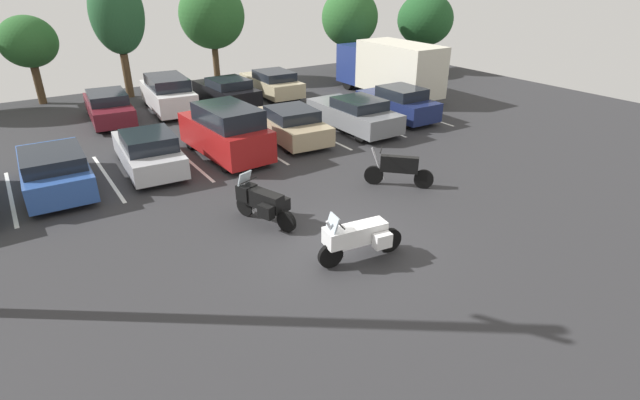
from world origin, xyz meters
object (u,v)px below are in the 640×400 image
object	(u,v)px
car_grey	(354,114)
car_far_black	(227,92)
car_far_white	(168,94)
motorcycle_touring	(358,236)
car_far_champagne	(272,83)
box_truck	(390,67)
car_silver	(148,151)
car_blue	(55,170)
motorcycle_second	(398,169)
car_red	(226,132)
car_tan	(290,124)
motorcycle_third	(262,202)
car_far_maroon	(109,107)
car_navy	(398,103)

from	to	relation	value
car_grey	car_far_black	world-z (taller)	car_grey
car_far_white	motorcycle_touring	bearing A→B (deg)	-91.99
car_far_champagne	box_truck	world-z (taller)	box_truck
car_silver	car_grey	distance (m)	9.00
car_far_white	car_far_black	world-z (taller)	car_far_white
car_blue	motorcycle_second	bearing A→B (deg)	-31.81
car_red	car_tan	world-z (taller)	car_red
motorcycle_touring	motorcycle_second	world-z (taller)	motorcycle_touring
motorcycle_second	motorcycle_third	distance (m)	4.92
box_truck	car_tan	bearing A→B (deg)	-156.78
motorcycle_third	car_grey	bearing A→B (deg)	36.88
motorcycle_third	car_grey	world-z (taller)	car_grey
car_far_white	motorcycle_third	bearing A→B (deg)	-96.85
car_tan	car_far_black	bearing A→B (deg)	88.83
motorcycle_second	motorcycle_third	size ratio (longest dim) A/B	0.81
motorcycle_third	car_silver	xyz separation A→B (m)	(-1.51, 5.84, 0.04)
car_red	car_far_maroon	xyz separation A→B (m)	(-2.68, 7.47, -0.29)
car_silver	car_grey	bearing A→B (deg)	-1.43
car_silver	car_red	bearing A→B (deg)	-5.02
motorcycle_third	box_truck	bearing A→B (deg)	36.71
car_silver	car_navy	world-z (taller)	car_navy
motorcycle_second	car_far_white	bearing A→B (deg)	103.77
motorcycle_second	car_red	world-z (taller)	car_red
motorcycle_touring	car_far_white	bearing A→B (deg)	88.01
car_grey	car_navy	size ratio (longest dim) A/B	1.12
car_blue	car_far_black	distance (m)	11.56
motorcycle_touring	car_tan	distance (m)	9.67
car_far_black	box_truck	size ratio (longest dim) A/B	0.66
car_grey	box_truck	size ratio (longest dim) A/B	0.70
car_grey	car_far_maroon	world-z (taller)	car_grey
car_red	car_navy	world-z (taller)	car_red
car_tan	car_far_champagne	world-z (taller)	car_far_champagne
car_far_maroon	car_far_black	bearing A→B (deg)	-2.27
motorcycle_second	car_far_maroon	distance (m)	14.65
motorcycle_second	car_tan	xyz separation A→B (m)	(-0.52, 6.20, 0.07)
motorcycle_third	car_blue	xyz separation A→B (m)	(-4.55, 5.68, 0.06)
motorcycle_second	car_red	bearing A→B (deg)	121.60
car_blue	car_far_champagne	bearing A→B (deg)	32.23
car_grey	motorcycle_touring	bearing A→B (deg)	-126.66
car_navy	car_far_maroon	xyz separation A→B (m)	(-11.61, 7.18, -0.05)
car_tan	car_far_white	xyz separation A→B (m)	(-2.79, 7.33, 0.19)
car_tan	car_far_white	distance (m)	7.85
car_silver	car_navy	xyz separation A→B (m)	(11.80, 0.04, 0.05)
car_tan	car_navy	size ratio (longest dim) A/B	1.08
car_grey	car_navy	distance (m)	2.81
car_silver	box_truck	distance (m)	15.05
car_red	car_far_champagne	size ratio (longest dim) A/B	0.98
car_tan	car_blue	bearing A→B (deg)	-177.92
car_silver	car_navy	size ratio (longest dim) A/B	1.05
motorcycle_touring	car_far_maroon	size ratio (longest dim) A/B	0.48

